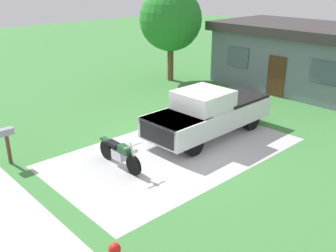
{
  "coord_description": "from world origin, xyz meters",
  "views": [
    {
      "loc": [
        8.96,
        -8.66,
        5.91
      ],
      "look_at": [
        -0.39,
        -0.02,
        0.9
      ],
      "focal_mm": 40.81,
      "sensor_mm": 36.0,
      "label": 1
    }
  ],
  "objects_px": {
    "motorcycle": "(120,153)",
    "neighbor_house": "(303,56)",
    "pickup_truck": "(210,112)",
    "shade_tree": "(171,19)",
    "mailbox": "(7,137)"
  },
  "relations": [
    {
      "from": "motorcycle",
      "to": "neighbor_house",
      "type": "relative_size",
      "value": 0.23
    },
    {
      "from": "mailbox",
      "to": "neighbor_house",
      "type": "relative_size",
      "value": 0.13
    },
    {
      "from": "pickup_truck",
      "to": "neighbor_house",
      "type": "relative_size",
      "value": 0.59
    },
    {
      "from": "motorcycle",
      "to": "shade_tree",
      "type": "distance_m",
      "value": 11.92
    },
    {
      "from": "motorcycle",
      "to": "mailbox",
      "type": "distance_m",
      "value": 3.78
    },
    {
      "from": "pickup_truck",
      "to": "mailbox",
      "type": "distance_m",
      "value": 7.43
    },
    {
      "from": "shade_tree",
      "to": "motorcycle",
      "type": "bearing_deg",
      "value": -51.46
    },
    {
      "from": "mailbox",
      "to": "shade_tree",
      "type": "bearing_deg",
      "value": 111.05
    },
    {
      "from": "shade_tree",
      "to": "neighbor_house",
      "type": "distance_m",
      "value": 7.71
    },
    {
      "from": "pickup_truck",
      "to": "neighbor_house",
      "type": "bearing_deg",
      "value": 97.31
    },
    {
      "from": "mailbox",
      "to": "shade_tree",
      "type": "distance_m",
      "value": 12.69
    },
    {
      "from": "neighbor_house",
      "to": "pickup_truck",
      "type": "bearing_deg",
      "value": -82.69
    },
    {
      "from": "mailbox",
      "to": "shade_tree",
      "type": "xyz_separation_m",
      "value": [
        -4.46,
        11.59,
        2.6
      ]
    },
    {
      "from": "neighbor_house",
      "to": "motorcycle",
      "type": "bearing_deg",
      "value": -85.75
    },
    {
      "from": "motorcycle",
      "to": "pickup_truck",
      "type": "bearing_deg",
      "value": 87.76
    }
  ]
}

